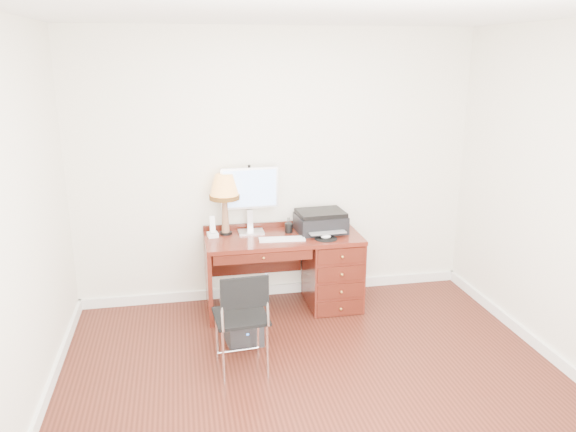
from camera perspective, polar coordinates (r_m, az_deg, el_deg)
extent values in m
plane|color=#36130C|center=(4.50, 2.93, -16.74)|extent=(4.00, 4.00, 0.00)
plane|color=white|center=(5.60, -1.19, 4.92)|extent=(4.00, 0.00, 4.00)
plane|color=white|center=(3.96, -26.09, -1.57)|extent=(0.00, 3.50, 3.50)
plane|color=white|center=(4.82, 26.94, 1.27)|extent=(0.00, 3.50, 3.50)
plane|color=white|center=(3.78, 3.55, 20.01)|extent=(4.00, 4.00, 0.00)
cube|color=white|center=(5.98, -1.09, -7.42)|extent=(4.00, 0.03, 0.10)
cube|color=white|center=(4.50, -23.75, -17.54)|extent=(0.03, 3.50, 0.10)
cube|color=white|center=(5.26, 24.97, -12.54)|extent=(0.03, 3.50, 0.10)
cube|color=#5E1D13|center=(5.42, -0.50, -2.25)|extent=(1.50, 0.65, 0.04)
cube|color=#5E1D13|center=(5.66, 4.52, -5.54)|extent=(0.50, 0.61, 0.71)
cube|color=#5E1D13|center=(5.47, -8.07, -6.42)|extent=(0.04, 0.61, 0.71)
cube|color=#4A170E|center=(5.75, -3.39, -4.01)|extent=(0.96, 0.03, 0.39)
cube|color=#4A170E|center=(5.12, -2.52, -4.22)|extent=(0.91, 0.03, 0.09)
sphere|color=#BF8C3F|center=(5.36, 5.47, -6.83)|extent=(0.03, 0.03, 0.03)
cube|color=silver|center=(5.53, -3.78, -1.59)|extent=(0.25, 0.19, 0.02)
cube|color=silver|center=(5.55, -3.87, -0.35)|extent=(0.06, 0.04, 0.20)
cube|color=silver|center=(5.45, -3.91, 2.86)|extent=(0.56, 0.06, 0.40)
cube|color=#4C8CF2|center=(5.42, -3.88, 2.80)|extent=(0.51, 0.02, 0.36)
cube|color=white|center=(5.30, -0.62, -2.37)|extent=(0.44, 0.16, 0.02)
cylinder|color=black|center=(5.34, 3.87, -2.32)|extent=(0.22, 0.22, 0.01)
ellipsoid|color=white|center=(5.33, 3.87, -2.10)|extent=(0.10, 0.06, 0.04)
cube|color=black|center=(5.54, 3.33, -0.72)|extent=(0.49, 0.40, 0.17)
cube|color=black|center=(5.51, 3.35, 0.32)|extent=(0.47, 0.37, 0.04)
cylinder|color=black|center=(5.50, -6.34, -1.72)|extent=(0.12, 0.12, 0.02)
cone|color=#916344|center=(5.45, -6.40, 0.15)|extent=(0.08, 0.08, 0.35)
cone|color=#EA9D4A|center=(5.38, -6.50, 3.07)|extent=(0.29, 0.29, 0.22)
cylinder|color=#593814|center=(5.40, -6.46, 1.94)|extent=(0.29, 0.29, 0.04)
cube|color=white|center=(5.43, -7.66, -1.90)|extent=(0.11, 0.11, 0.04)
cube|color=white|center=(5.40, -7.70, -0.86)|extent=(0.06, 0.07, 0.17)
cylinder|color=black|center=(5.50, 0.07, -1.22)|extent=(0.08, 0.08, 0.10)
cube|color=black|center=(4.50, -4.83, -10.11)|extent=(0.43, 0.43, 0.03)
cube|color=black|center=(4.20, -4.62, -7.79)|extent=(0.37, 0.05, 0.24)
cylinder|color=silver|center=(4.74, -7.12, -11.82)|extent=(0.02, 0.02, 0.46)
cylinder|color=silver|center=(4.77, -2.90, -11.51)|extent=(0.02, 0.02, 0.46)
cylinder|color=silver|center=(4.44, -6.78, -13.89)|extent=(0.02, 0.02, 0.46)
cylinder|color=silver|center=(4.47, -2.24, -13.55)|extent=(0.02, 0.02, 0.46)
cylinder|color=silver|center=(4.22, -6.95, -8.95)|extent=(0.02, 0.02, 0.41)
cylinder|color=silver|center=(4.26, -2.26, -8.63)|extent=(0.02, 0.02, 0.41)
cube|color=black|center=(5.00, -4.58, -10.88)|extent=(0.34, 0.34, 0.35)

